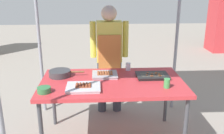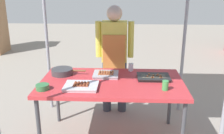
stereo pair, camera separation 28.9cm
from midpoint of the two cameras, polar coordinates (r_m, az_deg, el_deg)
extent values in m
cube|color=#C63338|center=(2.90, -2.80, -3.55)|extent=(1.60, 0.90, 0.04)
cylinder|color=#3F3F44|center=(2.82, -18.26, -13.77)|extent=(0.04, 0.04, 0.71)
cylinder|color=#3F3F44|center=(2.83, 13.02, -13.17)|extent=(0.04, 0.04, 0.71)
cylinder|color=#3F3F44|center=(3.49, -15.12, -7.04)|extent=(0.04, 0.04, 0.71)
cylinder|color=#3F3F44|center=(3.49, 9.54, -6.59)|extent=(0.04, 0.04, 0.71)
cylinder|color=gray|center=(3.68, -18.10, 6.67)|extent=(0.04, 0.04, 2.25)
cylinder|color=gray|center=(3.69, 12.00, 7.19)|extent=(0.04, 0.04, 2.25)
cube|color=#ADADB2|center=(3.05, -4.32, -1.89)|extent=(0.28, 0.26, 0.02)
cube|color=#ADADB2|center=(3.04, -4.33, -1.61)|extent=(0.30, 0.27, 0.01)
cylinder|color=#9E512D|center=(3.04, -5.75, -1.50)|extent=(0.03, 0.12, 0.03)
cylinder|color=#9E512D|center=(3.04, -5.18, -1.49)|extent=(0.03, 0.12, 0.03)
cylinder|color=#9E512D|center=(3.04, -4.62, -1.48)|extent=(0.03, 0.12, 0.03)
cylinder|color=#9E512D|center=(3.04, -4.05, -1.47)|extent=(0.03, 0.12, 0.03)
cylinder|color=#9E512D|center=(3.04, -3.48, -1.46)|extent=(0.03, 0.12, 0.03)
cylinder|color=#9E512D|center=(3.04, -2.91, -1.45)|extent=(0.03, 0.12, 0.03)
cube|color=black|center=(3.03, 6.20, -2.09)|extent=(0.36, 0.25, 0.02)
cube|color=black|center=(3.02, 6.21, -1.81)|extent=(0.37, 0.27, 0.01)
cylinder|color=tan|center=(2.97, 6.37, -2.09)|extent=(0.27, 0.01, 0.01)
cube|color=#9E512D|center=(2.98, 7.97, -2.05)|extent=(0.02, 0.02, 0.02)
cube|color=#9E512D|center=(2.97, 6.16, -2.10)|extent=(0.02, 0.02, 0.02)
cube|color=#9E512D|center=(2.98, 7.79, -2.06)|extent=(0.02, 0.02, 0.02)
cube|color=#9E512D|center=(2.97, 5.91, -2.10)|extent=(0.02, 0.02, 0.02)
cylinder|color=tan|center=(3.00, 6.26, -1.86)|extent=(0.27, 0.01, 0.01)
cube|color=#9E512D|center=(3.01, 7.61, -1.82)|extent=(0.02, 0.02, 0.02)
cube|color=#9E512D|center=(2.99, 4.93, -1.89)|extent=(0.02, 0.02, 0.02)
cylinder|color=tan|center=(3.04, 6.15, -1.62)|extent=(0.27, 0.01, 0.01)
cube|color=#9E512D|center=(3.04, 6.97, -1.60)|extent=(0.02, 0.02, 0.02)
cube|color=#9E512D|center=(3.04, 6.15, -1.62)|extent=(0.02, 0.02, 0.02)
cube|color=#9E512D|center=(3.05, 7.71, -1.59)|extent=(0.02, 0.02, 0.02)
cylinder|color=tan|center=(3.07, 6.05, -1.39)|extent=(0.27, 0.01, 0.01)
cube|color=#9E512D|center=(3.06, 5.20, -1.41)|extent=(0.02, 0.02, 0.02)
cube|color=#9E512D|center=(3.08, 7.10, -1.37)|extent=(0.02, 0.02, 0.02)
cube|color=silver|center=(2.72, -9.38, -4.64)|extent=(0.34, 0.27, 0.02)
cube|color=silver|center=(2.71, -9.40, -4.33)|extent=(0.35, 0.29, 0.01)
cylinder|color=brown|center=(2.72, -10.81, -4.17)|extent=(0.03, 0.11, 0.03)
cylinder|color=brown|center=(2.71, -10.11, -4.16)|extent=(0.03, 0.11, 0.03)
cylinder|color=brown|center=(2.71, -9.41, -4.15)|extent=(0.03, 0.11, 0.03)
cylinder|color=brown|center=(2.71, -8.71, -4.14)|extent=(0.03, 0.11, 0.03)
cylinder|color=brown|center=(2.70, -8.01, -4.14)|extent=(0.03, 0.11, 0.03)
cylinder|color=#38383A|center=(3.12, -14.07, -1.42)|extent=(0.25, 0.25, 0.07)
cylinder|color=brown|center=(3.08, -10.31, -1.12)|extent=(0.16, 0.02, 0.02)
cylinder|color=#386B33|center=(3.11, -14.11, -0.97)|extent=(0.23, 0.23, 0.01)
cylinder|color=#33723F|center=(2.72, -17.76, -4.89)|extent=(0.14, 0.14, 0.06)
cylinder|color=#3F994C|center=(2.73, 9.09, -3.62)|extent=(0.07, 0.07, 0.10)
cylinder|color=white|center=(3.23, 1.02, 0.05)|extent=(0.06, 0.06, 0.09)
cylinder|color=#333842|center=(3.71, -4.50, -4.33)|extent=(0.12, 0.12, 0.77)
cylinder|color=#333842|center=(3.71, -1.10, -4.26)|extent=(0.12, 0.12, 0.77)
cube|color=#D8CC4C|center=(3.51, -2.96, 5.64)|extent=(0.34, 0.20, 0.54)
cube|color=#CC7233|center=(3.44, -2.91, 3.03)|extent=(0.30, 0.02, 0.49)
cylinder|color=#D8CC4C|center=(3.51, -6.58, 6.00)|extent=(0.08, 0.08, 0.49)
cylinder|color=#D8CC4C|center=(3.52, 0.64, 6.13)|extent=(0.08, 0.08, 0.49)
sphere|color=#D8B293|center=(3.45, -3.07, 11.75)|extent=(0.21, 0.21, 0.21)
camera|label=1|loc=(0.14, -92.86, -0.94)|focal=41.41mm
camera|label=2|loc=(0.14, 87.14, 0.94)|focal=41.41mm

